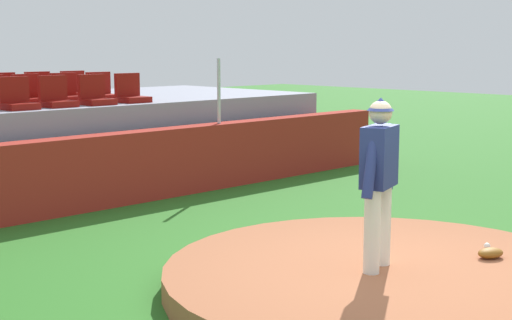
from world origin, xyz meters
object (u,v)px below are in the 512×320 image
fielding_glove (490,253)px  stadium_chair_8 (66,93)px  stadium_chair_4 (131,93)px  stadium_chair_14 (76,89)px  stadium_chair_1 (17,99)px  pitcher (379,171)px  stadium_chair_2 (56,97)px  stadium_chair_13 (41,91)px  stadium_chair_7 (29,95)px  stadium_chair_9 (102,91)px  stadium_chair_12 (5,92)px  baseball (487,246)px  stadium_chair_3 (95,95)px

fielding_glove → stadium_chair_8: (-0.38, 7.93, 1.37)m
stadium_chair_4 → stadium_chair_14: 1.77m
fielding_glove → stadium_chair_1: (-1.77, 7.00, 1.37)m
stadium_chair_4 → stadium_chair_1: bearing=0.5°
pitcher → stadium_chair_2: bearing=71.4°
stadium_chair_8 → stadium_chair_13: bearing=-89.5°
stadium_chair_7 → stadium_chair_9: size_ratio=1.00×
stadium_chair_1 → stadium_chair_2: same height
stadium_chair_7 → stadium_chair_8: (0.72, 0.04, 0.00)m
stadium_chair_7 → stadium_chair_12: size_ratio=1.00×
stadium_chair_1 → stadium_chair_8: size_ratio=1.00×
stadium_chair_2 → stadium_chair_7: size_ratio=1.00×
pitcher → stadium_chair_14: bearing=61.7°
baseball → stadium_chair_4: size_ratio=0.15×
stadium_chair_2 → stadium_chair_4: size_ratio=1.00×
fielding_glove → stadium_chair_12: stadium_chair_12 is taller
stadium_chair_2 → stadium_chair_4: same height
stadium_chair_14 → stadium_chair_3: bearing=68.3°
stadium_chair_2 → stadium_chair_9: size_ratio=1.00×
stadium_chair_13 → pitcher: bearing=84.5°
stadium_chair_3 → stadium_chair_14: (0.72, 1.80, 0.00)m
pitcher → stadium_chair_12: stadium_chair_12 is taller
stadium_chair_14 → stadium_chair_2: bearing=51.4°
stadium_chair_1 → stadium_chair_2: 0.68m
baseball → stadium_chair_9: size_ratio=0.15×
stadium_chair_12 → stadium_chair_13: size_ratio=1.00×
stadium_chair_9 → stadium_chair_7: bearing=0.0°
stadium_chair_13 → fielding_glove: bearing=92.5°
pitcher → stadium_chair_7: bearing=71.5°
fielding_glove → stadium_chair_7: 8.08m
stadium_chair_4 → stadium_chair_8: same height
stadium_chair_1 → stadium_chair_4: 2.11m
stadium_chair_7 → stadium_chair_4: bearing=148.8°
stadium_chair_2 → stadium_chair_9: (1.41, 0.87, 0.00)m
stadium_chair_1 → stadium_chair_7: bearing=-126.8°
baseball → stadium_chair_7: stadium_chair_7 is taller
stadium_chair_9 → stadium_chair_14: same height
pitcher → stadium_chair_3: stadium_chair_3 is taller
stadium_chair_12 → stadium_chair_8: bearing=128.9°
fielding_glove → stadium_chair_7: size_ratio=0.60×
stadium_chair_3 → stadium_chair_7: bearing=-52.3°
stadium_chair_2 → stadium_chair_9: same height
pitcher → stadium_chair_14: size_ratio=3.46×
stadium_chair_8 → stadium_chair_4: bearing=128.6°
stadium_chair_4 → stadium_chair_9: size_ratio=1.00×
fielding_glove → stadium_chair_1: size_ratio=0.60×
fielding_glove → stadium_chair_7: bearing=-63.5°
pitcher → stadium_chair_2: size_ratio=3.46×
fielding_glove → stadium_chair_14: bearing=-73.5°
stadium_chair_13 → stadium_chair_14: (0.71, -0.03, 0.00)m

